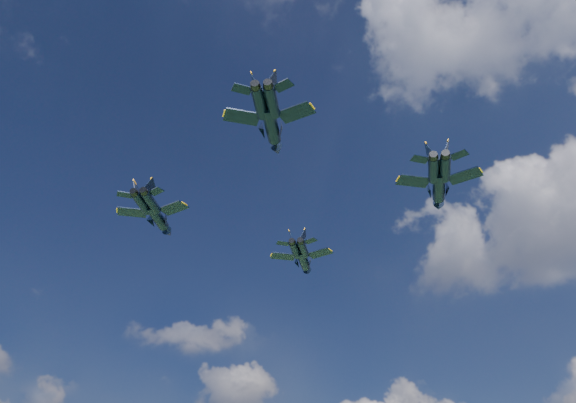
# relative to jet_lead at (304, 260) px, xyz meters

# --- Properties ---
(jet_lead) EXTENTS (10.58, 14.22, 3.45)m
(jet_lead) POSITION_rel_jet_lead_xyz_m (0.00, 0.00, 0.00)
(jet_lead) COLOR black
(jet_left) EXTENTS (10.95, 14.72, 3.57)m
(jet_left) POSITION_rel_jet_lead_xyz_m (-7.68, -27.15, -0.59)
(jet_left) COLOR black
(jet_right) EXTENTS (12.24, 16.48, 4.00)m
(jet_right) POSITION_rel_jet_lead_xyz_m (28.74, -2.71, 2.15)
(jet_right) COLOR black
(jet_slot) EXTENTS (11.17, 14.47, 3.57)m
(jet_slot) POSITION_rel_jet_lead_xyz_m (21.34, -33.33, -1.00)
(jet_slot) COLOR black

